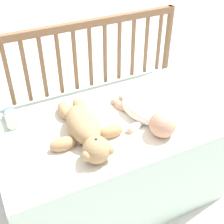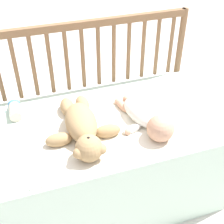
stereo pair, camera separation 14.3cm
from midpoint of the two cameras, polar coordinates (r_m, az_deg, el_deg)
name	(u,v)px [view 2 (the right image)]	position (r m, az deg, el deg)	size (l,w,h in m)	color
ground_plane	(111,191)	(1.83, 2.19, -14.27)	(12.00, 12.00, 0.00)	silver
crib_mattress	(111,159)	(1.64, 2.39, -8.70)	(1.09, 0.63, 0.51)	silver
crib_rail	(91,68)	(1.67, -1.38, 8.02)	(1.09, 0.04, 0.88)	brown
blanket	(109,126)	(1.44, 2.24, -2.61)	(0.78, 0.52, 0.01)	silver
teddy_bear	(82,126)	(1.36, -2.53, -2.77)	(0.33, 0.46, 0.12)	tan
baby	(147,118)	(1.43, 9.23, -1.29)	(0.26, 0.39, 0.12)	white
baby_bottle	(15,109)	(1.55, -14.89, 0.43)	(0.06, 0.14, 0.06)	#F4E5CC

